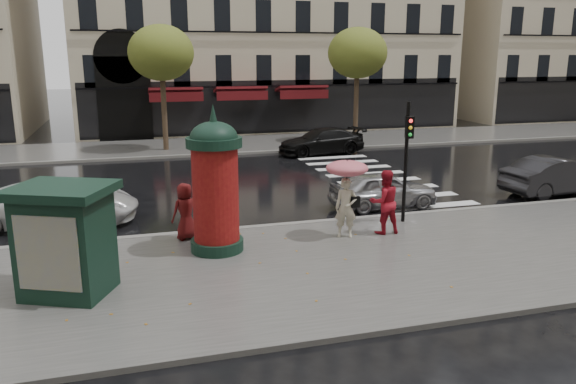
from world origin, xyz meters
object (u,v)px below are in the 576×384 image
object	(u,v)px
woman_red	(384,202)
car_darkgrey	(558,176)
newsstand	(65,239)
car_silver	(383,190)
man_burgundy	(185,211)
car_black	(321,141)
woman_umbrella	(347,185)
morris_column	(215,182)
traffic_light	(407,151)
car_white	(57,203)

from	to	relation	value
woman_red	car_darkgrey	xyz separation A→B (m)	(8.42, 2.83, -0.33)
newsstand	car_silver	distance (m)	10.86
man_burgundy	car_black	size ratio (longest dim) A/B	0.34
woman_umbrella	morris_column	bearing A→B (deg)	-178.34
woman_red	morris_column	world-z (taller)	morris_column
traffic_light	morris_column	bearing A→B (deg)	-170.90
car_silver	car_black	bearing A→B (deg)	-8.16
morris_column	car_silver	bearing A→B (deg)	26.35
man_burgundy	morris_column	distance (m)	1.68
car_silver	car_white	bearing A→B (deg)	84.51
car_darkgrey	car_black	world-z (taller)	car_darkgrey
car_white	car_black	distance (m)	15.41
car_black	car_darkgrey	bearing A→B (deg)	20.66
traffic_light	car_white	bearing A→B (deg)	162.95
car_darkgrey	morris_column	bearing A→B (deg)	97.07
car_darkgrey	car_black	size ratio (longest dim) A/B	0.94
traffic_light	car_darkgrey	bearing A→B (deg)	15.24
morris_column	car_white	distance (m)	6.04
woman_umbrella	car_silver	size ratio (longest dim) A/B	0.61
car_silver	car_darkgrey	world-z (taller)	car_darkgrey
woman_red	car_white	bearing A→B (deg)	-24.13
car_black	woman_umbrella	bearing A→B (deg)	-23.06
car_silver	car_white	size ratio (longest dim) A/B	0.76
newsstand	man_burgundy	bearing A→B (deg)	47.15
man_burgundy	newsstand	distance (m)	4.13
car_white	car_silver	bearing A→B (deg)	-88.39
traffic_light	car_silver	world-z (taller)	traffic_light
man_burgundy	traffic_light	xyz separation A→B (m)	(6.56, -0.20, 1.42)
morris_column	newsstand	xyz separation A→B (m)	(-3.47, -1.86, -0.60)
car_darkgrey	newsstand	bearing A→B (deg)	100.58
woman_red	car_silver	distance (m)	3.28
morris_column	woman_red	bearing A→B (deg)	1.43
traffic_light	newsstand	size ratio (longest dim) A/B	1.47
man_burgundy	traffic_light	world-z (taller)	traffic_light
traffic_light	car_black	distance (m)	13.04
woman_red	car_black	world-z (taller)	woman_red
woman_umbrella	car_darkgrey	size ratio (longest dim) A/B	0.52
woman_umbrella	traffic_light	world-z (taller)	traffic_light
newsstand	car_black	size ratio (longest dim) A/B	0.54
newsstand	car_white	world-z (taller)	newsstand
newsstand	car_darkgrey	world-z (taller)	newsstand
traffic_light	woman_red	bearing A→B (deg)	-142.43
woman_red	newsstand	bearing A→B (deg)	12.75
car_silver	car_black	world-z (taller)	car_black
car_white	morris_column	bearing A→B (deg)	-126.44
morris_column	car_darkgrey	bearing A→B (deg)	12.55
woman_red	traffic_light	distance (m)	1.87
man_burgundy	car_white	world-z (taller)	man_burgundy
man_burgundy	car_darkgrey	xyz separation A→B (m)	(13.92, 1.80, -0.20)
newsstand	car_darkgrey	distance (m)	17.40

